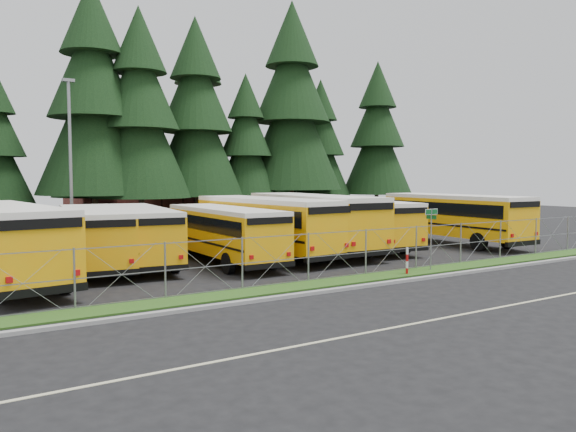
% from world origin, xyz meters
% --- Properties ---
extents(ground, '(120.00, 120.00, 0.00)m').
position_xyz_m(ground, '(0.00, 0.00, 0.00)').
color(ground, black).
rests_on(ground, ground).
extents(curb, '(50.00, 0.25, 0.12)m').
position_xyz_m(curb, '(0.00, -3.10, 0.06)').
color(curb, gray).
rests_on(curb, ground).
extents(grass_verge, '(50.00, 1.40, 0.06)m').
position_xyz_m(grass_verge, '(0.00, -1.70, 0.03)').
color(grass_verge, '#1A3F12').
rests_on(grass_verge, ground).
extents(road_lane_line, '(50.00, 0.12, 0.01)m').
position_xyz_m(road_lane_line, '(0.00, -8.00, 0.01)').
color(road_lane_line, beige).
rests_on(road_lane_line, ground).
extents(chainlink_fence, '(44.00, 0.10, 2.00)m').
position_xyz_m(chainlink_fence, '(0.00, -1.00, 1.00)').
color(chainlink_fence, gray).
rests_on(chainlink_fence, ground).
extents(brick_building, '(22.00, 10.00, 6.00)m').
position_xyz_m(brick_building, '(6.00, 40.00, 3.00)').
color(brick_building, brown).
rests_on(brick_building, ground).
extents(bus_0, '(4.23, 12.25, 3.15)m').
position_xyz_m(bus_0, '(-14.46, 5.07, 1.57)').
color(bus_0, '#FFA608').
rests_on(bus_0, ground).
extents(bus_1, '(3.82, 10.93, 2.81)m').
position_xyz_m(bus_1, '(-10.57, 7.06, 1.40)').
color(bus_1, '#FFA608').
rests_on(bus_1, ground).
extents(bus_2, '(3.79, 10.87, 2.79)m').
position_xyz_m(bus_2, '(-8.52, 7.08, 1.39)').
color(bus_2, '#FFA608').
rests_on(bus_2, ground).
extents(bus_3, '(2.59, 10.54, 2.76)m').
position_xyz_m(bus_3, '(-4.80, 5.42, 1.38)').
color(bus_3, '#FFA608').
rests_on(bus_3, ground).
extents(bus_4, '(3.71, 12.14, 3.14)m').
position_xyz_m(bus_4, '(-2.01, 6.30, 1.57)').
color(bus_4, '#FFA608').
rests_on(bus_4, ground).
extents(bus_5, '(3.56, 12.48, 3.24)m').
position_xyz_m(bus_5, '(1.17, 6.50, 1.62)').
color(bus_5, '#FFA608').
rests_on(bus_5, ground).
extents(bus_6, '(4.01, 11.22, 2.88)m').
position_xyz_m(bus_6, '(4.46, 6.35, 1.44)').
color(bus_6, '#FFA608').
rests_on(bus_6, ground).
extents(bus_east, '(3.17, 11.98, 3.12)m').
position_xyz_m(bus_east, '(10.89, 5.00, 1.56)').
color(bus_east, '#FFA608').
rests_on(bus_east, ground).
extents(street_sign, '(0.84, 0.55, 2.81)m').
position_xyz_m(street_sign, '(2.17, -1.74, 2.03)').
color(street_sign, gray).
rests_on(street_sign, ground).
extents(striped_bollard, '(0.11, 0.11, 1.20)m').
position_xyz_m(striped_bollard, '(0.52, -1.94, 0.60)').
color(striped_bollard, '#B20C0C').
rests_on(striped_bollard, ground).
extents(light_standard, '(0.70, 0.35, 10.14)m').
position_xyz_m(light_standard, '(-9.64, 16.46, 5.50)').
color(light_standard, gray).
rests_on(light_standard, ground).
extents(conifer_3, '(8.78, 8.78, 19.41)m').
position_xyz_m(conifer_3, '(-6.11, 25.55, 9.70)').
color(conifer_3, black).
rests_on(conifer_3, ground).
extents(conifer_4, '(7.96, 7.96, 17.60)m').
position_xyz_m(conifer_4, '(-2.79, 24.40, 8.80)').
color(conifer_4, black).
rests_on(conifer_4, ground).
extents(conifer_5, '(8.08, 8.08, 17.86)m').
position_xyz_m(conifer_5, '(2.45, 25.63, 8.93)').
color(conifer_5, black).
rests_on(conifer_5, ground).
extents(conifer_6, '(6.10, 6.10, 13.49)m').
position_xyz_m(conifer_6, '(7.15, 25.42, 6.74)').
color(conifer_6, black).
rests_on(conifer_6, ground).
extents(conifer_7, '(9.39, 9.39, 20.77)m').
position_xyz_m(conifer_7, '(12.25, 25.72, 10.38)').
color(conifer_7, black).
rests_on(conifer_7, ground).
extents(conifer_8, '(6.50, 6.50, 14.37)m').
position_xyz_m(conifer_8, '(17.60, 28.57, 7.18)').
color(conifer_8, black).
rests_on(conifer_8, ground).
extents(conifer_9, '(7.44, 7.44, 16.45)m').
position_xyz_m(conifer_9, '(23.38, 26.28, 8.22)').
color(conifer_9, black).
rests_on(conifer_9, ground).
extents(conifer_11, '(7.49, 7.49, 16.57)m').
position_xyz_m(conifer_11, '(-4.53, 32.15, 8.29)').
color(conifer_11, black).
rests_on(conifer_11, ground).
extents(conifer_12, '(8.57, 8.57, 18.96)m').
position_xyz_m(conifer_12, '(5.56, 32.42, 9.48)').
color(conifer_12, black).
rests_on(conifer_12, ground).
extents(conifer_13, '(6.71, 6.71, 14.84)m').
position_xyz_m(conifer_13, '(16.70, 32.18, 7.42)').
color(conifer_13, black).
rests_on(conifer_13, ground).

